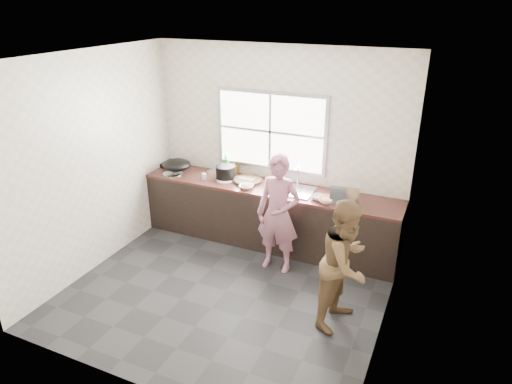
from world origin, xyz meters
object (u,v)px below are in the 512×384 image
at_px(person_side, 346,264).
at_px(bowl_held, 317,197).
at_px(bowl_mince, 246,187).
at_px(wok, 177,165).
at_px(burner, 174,164).
at_px(pot_lid_right, 214,172).
at_px(bottle_green, 226,163).
at_px(plate_food, 225,180).
at_px(pot_lid_left, 173,174).
at_px(bowl_crabs, 326,200).
at_px(black_pot, 225,173).
at_px(dish_rack, 346,193).
at_px(glass_jar, 204,176).
at_px(cutting_board, 248,181).
at_px(woman, 278,218).
at_px(bottle_brown_short, 227,172).
at_px(bottle_brown_tall, 234,168).

relative_size(person_side, bowl_held, 6.60).
xyz_separation_m(bowl_mince, bowl_held, (0.98, 0.04, 0.01)).
height_order(bowl_mince, wok, wok).
relative_size(burner, pot_lid_right, 1.69).
height_order(person_side, bottle_green, person_side).
height_order(plate_food, pot_lid_left, plate_food).
distance_m(bowl_crabs, burner, 2.53).
distance_m(black_pot, wok, 0.75).
xyz_separation_m(bowl_crabs, black_pot, (-1.52, 0.19, 0.07)).
distance_m(burner, pot_lid_left, 0.39).
distance_m(person_side, bowl_mince, 1.97).
height_order(plate_food, dish_rack, dish_rack).
height_order(bottle_green, pot_lid_right, bottle_green).
distance_m(bowl_mince, bowl_held, 0.98).
bearing_deg(pot_lid_right, glass_jar, -87.97).
xyz_separation_m(glass_jar, burner, (-0.71, 0.32, -0.02)).
relative_size(bowl_held, wok, 0.53).
relative_size(wok, pot_lid_left, 1.44).
bearing_deg(cutting_board, bowl_held, -9.26).
xyz_separation_m(person_side, bowl_mince, (-1.64, 1.07, 0.18)).
relative_size(black_pot, glass_jar, 3.05).
xyz_separation_m(black_pot, glass_jar, (-0.27, -0.13, -0.05)).
relative_size(black_pot, dish_rack, 0.76).
relative_size(person_side, pot_lid_left, 5.02).
relative_size(plate_food, burner, 0.61).
xyz_separation_m(bowl_mince, bottle_green, (-0.52, 0.40, 0.13)).
bearing_deg(dish_rack, wok, 173.60).
bearing_deg(black_pot, bowl_mince, -23.86).
distance_m(woman, pot_lid_right, 1.51).
relative_size(black_pot, plate_food, 1.18).
relative_size(person_side, plate_food, 6.15).
relative_size(cutting_board, dish_rack, 1.11).
bearing_deg(person_side, bowl_crabs, 39.30).
bearing_deg(pot_lid_right, person_side, -31.49).
height_order(person_side, dish_rack, person_side).
bearing_deg(bottle_green, woman, -34.63).
relative_size(bottle_brown_short, wok, 0.44).
distance_m(cutting_board, dish_rack, 1.42).
bearing_deg(black_pot, woman, -28.72).
bearing_deg(bottle_brown_tall, dish_rack, -10.60).
bearing_deg(bottle_brown_tall, bottle_green, 180.00).
xyz_separation_m(bottle_green, dish_rack, (1.84, -0.32, -0.02)).
bearing_deg(bowl_crabs, glass_jar, 178.30).
xyz_separation_m(cutting_board, burner, (-1.32, 0.15, 0.01)).
relative_size(cutting_board, black_pot, 1.47).
relative_size(bottle_brown_short, burner, 0.47).
distance_m(bowl_crabs, dish_rack, 0.26).
distance_m(black_pot, bottle_brown_tall, 0.22).
relative_size(bowl_crabs, bowl_held, 0.81).
distance_m(bottle_green, dish_rack, 1.87).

